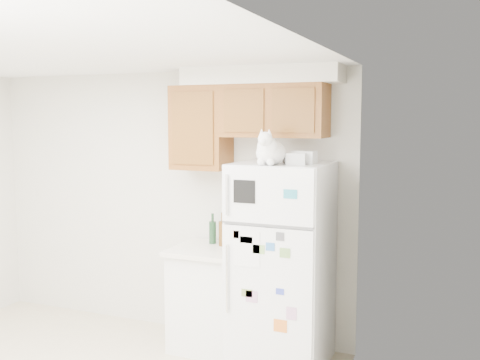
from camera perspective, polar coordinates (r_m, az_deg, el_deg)
The scene contains 8 objects.
room_shell at distance 4.01m, azimuth -19.02°, elevation 0.38°, with size 3.84×4.04×2.52m.
refrigerator at distance 4.73m, azimuth 4.22°, elevation -8.56°, with size 0.76×0.78×1.70m.
base_counter at distance 5.15m, azimuth -3.00°, elevation -11.80°, with size 0.64×0.64×0.92m.
cat at distance 4.38m, azimuth 3.08°, elevation 2.95°, with size 0.28×0.41×0.29m.
storage_box_back at distance 4.54m, azimuth 6.57°, elevation 2.32°, with size 0.18×0.13×0.10m, color white.
storage_box_front at distance 4.44m, azimuth 5.69°, elevation 2.17°, with size 0.15×0.11×0.09m, color white.
bottle_green at distance 5.15m, azimuth -2.80°, elevation -4.94°, with size 0.07×0.07×0.28m, color #19381E, non-canonical shape.
bottle_amber at distance 5.05m, azimuth -1.78°, elevation -5.02°, with size 0.07×0.07×0.30m, color #593814, non-canonical shape.
Camera 1 is at (2.78, -2.73, 2.06)m, focal length 42.00 mm.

